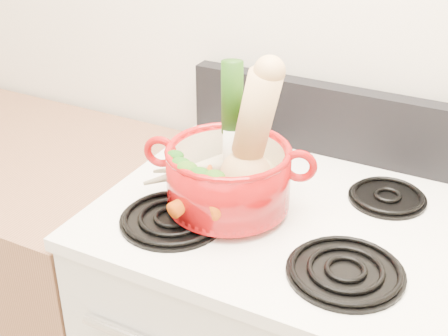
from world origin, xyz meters
The scene contains 22 objects.
wall_back centered at (0.00, 1.75, 1.30)m, with size 3.50×0.02×2.60m, color white.
cooktop centered at (0.00, 1.40, 0.93)m, with size 0.78×0.67×0.03m, color white.
control_backsplash centered at (0.00, 1.70, 1.04)m, with size 0.76×0.05×0.18m, color black.
burner_front_left centered at (-0.19, 1.24, 0.96)m, with size 0.22×0.22×0.02m, color black.
burner_front_right centered at (0.19, 1.24, 0.96)m, with size 0.22×0.22×0.02m, color black.
burner_back_left centered at (-0.19, 1.54, 0.96)m, with size 0.17×0.17×0.02m, color black.
burner_back_right centered at (0.19, 1.54, 0.96)m, with size 0.17×0.17×0.02m, color black.
dutch_oven centered at (-0.11, 1.34, 1.03)m, with size 0.26×0.26×0.13m, color #9D0A0B.
pot_handle_left centered at (-0.25, 1.30, 1.08)m, with size 0.07×0.07×0.02m, color #9D0A0B.
pot_handle_right centered at (0.04, 1.38, 1.08)m, with size 0.07×0.07×0.02m, color #9D0A0B.
squash centered at (-0.07, 1.34, 1.14)m, with size 0.12×0.12×0.29m, color #DFB172, non-canonical shape.
leek centered at (-0.12, 1.38, 1.14)m, with size 0.05×0.05×0.29m, color white.
ginger centered at (-0.07, 1.43, 1.02)m, with size 0.08×0.06×0.04m, color #D3BE82.
parsnip_0 centered at (-0.14, 1.37, 1.02)m, with size 0.04×0.04×0.22m, color #F0E4C3.
parsnip_1 centered at (-0.20, 1.33, 1.02)m, with size 0.04×0.04×0.20m, color beige.
parsnip_2 centered at (-0.13, 1.39, 1.03)m, with size 0.04×0.04×0.18m, color beige.
parsnip_3 centered at (-0.20, 1.34, 1.03)m, with size 0.04×0.04×0.16m, color beige.
carrot_0 centered at (-0.14, 1.28, 1.01)m, with size 0.04×0.04×0.18m, color #CA580A.
carrot_1 centered at (-0.13, 1.29, 1.02)m, with size 0.03×0.03×0.15m, color #D9650A.
carrot_2 centered at (-0.07, 1.29, 1.02)m, with size 0.03×0.03×0.17m, color #D9520A.
carrot_3 centered at (-0.15, 1.29, 1.03)m, with size 0.03×0.03×0.13m, color #C53609.
carrot_4 centered at (-0.14, 1.29, 1.03)m, with size 0.03×0.03×0.16m, color #DB540A.
Camera 1 is at (0.42, 0.31, 1.69)m, focal length 50.00 mm.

